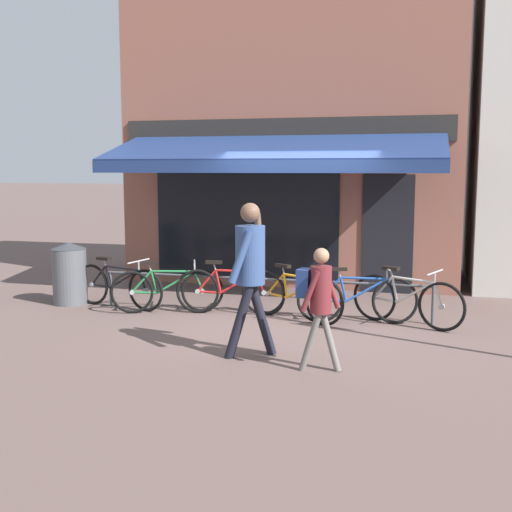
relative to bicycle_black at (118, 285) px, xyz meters
The scene contains 12 objects.
ground_plane 2.75m from the bicycle_black, ahead, with size 160.00×160.00×0.00m, color brown.
shop_front 5.16m from the bicycle_black, 60.87° to the left, with size 6.35×4.77×6.07m.
bike_rack_rail 2.33m from the bicycle_black, ahead, with size 5.11×0.04×0.57m.
bicycle_black is the anchor object (origin of this frame).
bicycle_green 0.90m from the bicycle_black, ahead, with size 1.64×0.72×0.79m.
bicycle_red 1.85m from the bicycle_black, ahead, with size 1.69×0.52×0.82m.
bicycle_orange 2.88m from the bicycle_black, ahead, with size 1.56×0.84×0.81m.
bicycle_blue 3.78m from the bicycle_black, ahead, with size 1.72×0.61×0.82m.
bicycle_silver 4.47m from the bicycle_black, ahead, with size 1.58×0.78×0.82m.
pedestrian_adult 3.48m from the bicycle_black, 36.59° to the right, with size 0.58×0.64×1.82m.
pedestrian_child 4.33m from the bicycle_black, 33.59° to the right, with size 0.51×0.31×1.37m.
litter_bin 0.92m from the bicycle_black, behind, with size 0.56×0.56×1.02m.
Camera 1 is at (1.92, -8.97, 2.19)m, focal length 45.00 mm.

